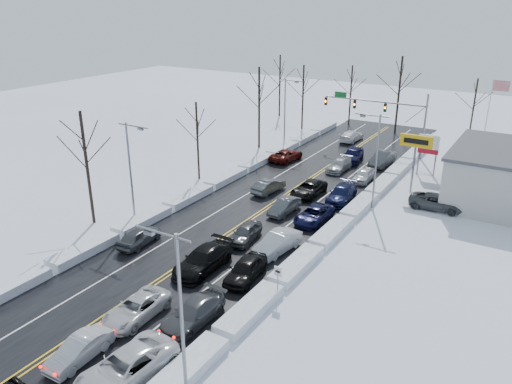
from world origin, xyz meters
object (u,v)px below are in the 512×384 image
Objects in this scene: traffic_signal_mast at (385,111)px; tires_plus_sign at (416,145)px; flagpole at (489,115)px; oncoming_car_0 at (269,192)px.

tires_plus_sign is (7.05, -12.00, -0.49)m from traffic_signal_mast.
oncoming_car_0 is at bearing -128.41° from flagpole.
flagpole reaches higher than oncoming_car_0.
oncoming_car_0 is at bearing -148.68° from tires_plus_sign.
flagpole is (11.72, 2.01, 0.45)m from traffic_signal_mast.
traffic_signal_mast is 1.33× the size of flagpole.
traffic_signal_mast is 2.21× the size of tires_plus_sign.
oncoming_car_0 is (-5.38, -19.56, -5.48)m from traffic_signal_mast.
flagpole is 2.37× the size of oncoming_car_0.
tires_plus_sign is 15.38m from oncoming_car_0.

